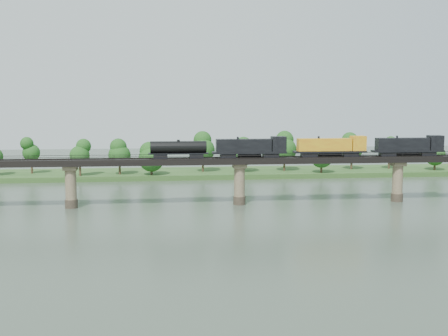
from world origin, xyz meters
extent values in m
plane|color=#334134|center=(0.00, 0.00, 0.00)|extent=(400.00, 400.00, 0.00)
cube|color=#2A4E1F|center=(0.00, 85.00, 0.80)|extent=(300.00, 24.00, 1.60)
cylinder|color=#473A2D|center=(-40.00, 30.00, 1.00)|extent=(3.00, 3.00, 2.00)
cylinder|color=#8D7D5C|center=(-40.00, 30.00, 5.50)|extent=(2.60, 2.60, 9.00)
cube|color=#8D7D5C|center=(-40.00, 30.00, 9.50)|extent=(3.20, 3.20, 1.00)
cylinder|color=#473A2D|center=(0.00, 30.00, 1.00)|extent=(3.00, 3.00, 2.00)
cylinder|color=#8D7D5C|center=(0.00, 30.00, 5.50)|extent=(2.60, 2.60, 9.00)
cube|color=#8D7D5C|center=(0.00, 30.00, 9.50)|extent=(3.20, 3.20, 1.00)
cylinder|color=#473A2D|center=(40.00, 30.00, 1.00)|extent=(3.00, 3.00, 2.00)
cylinder|color=#8D7D5C|center=(40.00, 30.00, 5.50)|extent=(2.60, 2.60, 9.00)
cube|color=#8D7D5C|center=(40.00, 30.00, 9.50)|extent=(3.20, 3.20, 1.00)
cube|color=black|center=(0.00, 30.00, 10.75)|extent=(220.00, 5.00, 1.50)
cube|color=black|center=(0.00, 29.25, 11.58)|extent=(220.00, 0.12, 0.16)
cube|color=black|center=(0.00, 30.75, 11.58)|extent=(220.00, 0.12, 0.16)
cube|color=black|center=(0.00, 27.60, 12.20)|extent=(220.00, 0.10, 0.10)
cube|color=black|center=(0.00, 32.40, 12.20)|extent=(220.00, 0.10, 0.10)
cube|color=black|center=(0.00, 27.60, 11.85)|extent=(0.08, 0.08, 0.70)
cube|color=black|center=(0.00, 32.40, 11.85)|extent=(0.08, 0.08, 0.70)
cylinder|color=#382619|center=(-60.94, 84.18, 3.46)|extent=(0.70, 0.70, 3.71)
sphere|color=#154614|center=(-60.94, 84.18, 8.41)|extent=(5.67, 5.67, 5.67)
sphere|color=#154614|center=(-60.94, 84.18, 11.50)|extent=(4.25, 4.25, 4.25)
cylinder|color=#382619|center=(-44.43, 76.31, 3.35)|extent=(0.70, 0.70, 3.51)
sphere|color=#154614|center=(-44.43, 76.31, 8.03)|extent=(6.31, 6.31, 6.31)
sphere|color=#154614|center=(-44.43, 76.31, 10.96)|extent=(4.73, 4.73, 4.73)
cylinder|color=#382619|center=(-32.24, 78.84, 3.27)|extent=(0.70, 0.70, 3.34)
sphere|color=#154614|center=(-32.24, 78.84, 7.73)|extent=(7.18, 7.18, 7.18)
sphere|color=#154614|center=(-32.24, 78.84, 10.52)|extent=(5.39, 5.39, 5.39)
cylinder|color=#382619|center=(-22.01, 76.15, 3.01)|extent=(0.70, 0.70, 2.83)
sphere|color=#154614|center=(-22.01, 76.15, 6.78)|extent=(8.26, 8.26, 8.26)
sphere|color=#154614|center=(-22.01, 76.15, 9.14)|extent=(6.19, 6.19, 6.19)
cylinder|color=#382619|center=(-5.04, 82.68, 3.58)|extent=(0.70, 0.70, 3.96)
sphere|color=#154614|center=(-5.04, 82.68, 8.87)|extent=(8.07, 8.07, 8.07)
sphere|color=#154614|center=(-5.04, 82.68, 12.17)|extent=(6.05, 6.05, 6.05)
cylinder|color=#382619|center=(8.52, 81.14, 3.23)|extent=(0.70, 0.70, 3.27)
sphere|color=#154614|center=(8.52, 81.14, 7.59)|extent=(8.03, 8.03, 8.03)
sphere|color=#154614|center=(8.52, 81.14, 10.31)|extent=(6.02, 6.02, 6.02)
cylinder|color=#382619|center=(22.65, 82.31, 3.56)|extent=(0.70, 0.70, 3.92)
sphere|color=#154614|center=(22.65, 82.31, 8.79)|extent=(8.29, 8.29, 8.29)
sphere|color=#154614|center=(22.65, 82.31, 12.05)|extent=(6.21, 6.21, 6.21)
cylinder|color=#382619|center=(33.59, 75.35, 3.11)|extent=(0.70, 0.70, 3.02)
sphere|color=#154614|center=(33.59, 75.35, 7.15)|extent=(7.74, 7.74, 7.74)
sphere|color=#154614|center=(33.59, 75.35, 9.67)|extent=(5.80, 5.80, 5.80)
cylinder|color=#382619|center=(46.81, 84.03, 3.50)|extent=(0.70, 0.70, 3.80)
sphere|color=#154614|center=(46.81, 84.03, 8.56)|extent=(7.47, 7.47, 7.47)
sphere|color=#154614|center=(46.81, 84.03, 11.73)|extent=(5.60, 5.60, 5.60)
cylinder|color=#382619|center=(60.48, 84.26, 3.29)|extent=(0.70, 0.70, 3.38)
sphere|color=#154614|center=(60.48, 84.26, 7.80)|extent=(6.23, 6.23, 6.23)
sphere|color=#154614|center=(60.48, 84.26, 10.62)|extent=(4.67, 4.67, 4.67)
cylinder|color=#382619|center=(74.35, 78.39, 2.99)|extent=(0.70, 0.70, 2.77)
sphere|color=#154614|center=(74.35, 78.39, 6.68)|extent=(7.04, 7.04, 7.04)
sphere|color=#154614|center=(74.35, 78.39, 8.99)|extent=(5.28, 5.28, 5.28)
cube|color=black|center=(47.56, 30.00, 12.02)|extent=(3.80, 2.28, 1.05)
cube|color=black|center=(37.11, 30.00, 12.02)|extent=(3.80, 2.28, 1.05)
cube|color=black|center=(42.33, 30.00, 12.69)|extent=(18.06, 2.85, 0.48)
cube|color=black|center=(40.91, 30.00, 14.45)|extent=(13.31, 2.57, 3.04)
cube|color=black|center=(49.46, 30.00, 14.73)|extent=(3.42, 2.85, 3.61)
cylinder|color=black|center=(42.33, 30.00, 12.17)|extent=(5.70, 1.33, 1.33)
cube|color=black|center=(27.60, 30.00, 12.02)|extent=(3.80, 2.28, 1.05)
cube|color=black|center=(17.15, 30.00, 12.02)|extent=(3.80, 2.28, 1.05)
cube|color=black|center=(22.37, 30.00, 12.69)|extent=(18.06, 2.85, 0.48)
cube|color=gold|center=(20.95, 30.00, 14.45)|extent=(13.31, 2.57, 3.04)
cube|color=gold|center=(29.50, 30.00, 14.73)|extent=(3.42, 2.85, 3.61)
cylinder|color=black|center=(22.37, 30.00, 12.17)|extent=(5.70, 1.33, 1.33)
cube|color=black|center=(7.64, 30.00, 12.02)|extent=(3.80, 2.28, 1.05)
cube|color=black|center=(-2.81, 30.00, 12.02)|extent=(3.80, 2.28, 1.05)
cube|color=black|center=(2.41, 30.00, 12.69)|extent=(18.06, 2.85, 0.48)
cube|color=black|center=(0.99, 30.00, 14.45)|extent=(13.31, 2.57, 3.04)
cube|color=black|center=(9.54, 30.00, 14.73)|extent=(3.42, 2.85, 3.61)
cylinder|color=black|center=(2.41, 30.00, 12.17)|extent=(5.70, 1.33, 1.33)
cube|color=black|center=(-10.42, 30.00, 12.02)|extent=(3.33, 2.09, 1.05)
cube|color=black|center=(-18.97, 30.00, 12.02)|extent=(3.33, 2.09, 1.05)
cube|color=black|center=(-14.70, 30.00, 12.64)|extent=(14.26, 2.28, 0.29)
cylinder|color=black|center=(-14.70, 30.00, 14.16)|extent=(13.31, 2.85, 2.85)
cylinder|color=black|center=(-14.70, 30.00, 15.68)|extent=(0.67, 0.67, 0.48)
camera|label=1|loc=(-18.60, -103.45, 24.84)|focal=45.00mm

